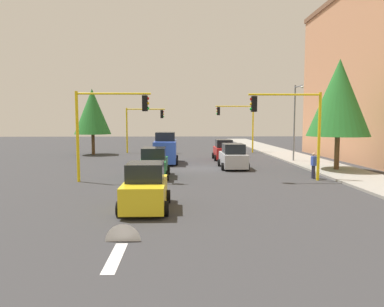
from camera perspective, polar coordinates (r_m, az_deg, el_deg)
name	(u,v)px	position (r m, az deg, el deg)	size (l,w,h in m)	color
ground_plane	(195,168)	(27.91, 0.56, -2.43)	(120.00, 120.00, 0.00)	#353538
sidewalk_kerb	(303,160)	(34.87, 17.69, -1.02)	(80.00, 4.00, 0.15)	gray
lane_arrow_near	(142,201)	(16.64, -8.13, -7.71)	(2.40, 1.10, 1.10)	silver
lane_arrow_mid	(120,247)	(10.93, -11.61, -14.72)	(2.40, 1.10, 1.10)	silver
traffic_signal_far_right	(143,121)	(41.87, -8.06, 5.26)	(0.36, 4.59, 5.32)	yellow
traffic_signal_near_left	(291,118)	(22.71, 15.79, 5.54)	(0.36, 4.59, 5.53)	yellow
traffic_signal_near_right	(107,118)	(22.09, -13.67, 5.65)	(0.36, 4.59, 5.55)	yellow
traffic_signal_far_left	(238,119)	(42.21, 7.51, 5.58)	(0.36, 4.59, 5.67)	yellow
street_lamp_curbside	(296,115)	(32.94, 16.57, 6.11)	(2.15, 0.28, 7.00)	slate
tree_opposite_side	(92,112)	(40.84, -15.92, 6.57)	(4.03, 4.03, 7.35)	brown
tree_roadside_near	(339,98)	(28.24, 22.82, 8.35)	(4.53, 4.53, 8.30)	brown
delivery_van_blue	(165,149)	(31.21, -4.34, 0.74)	(4.80, 2.22, 2.77)	blue
car_silver	(233,157)	(28.00, 6.69, -0.58)	(4.12, 2.12, 1.98)	#B2B5BA
car_yellow	(145,188)	(15.04, -7.59, -5.62)	(3.64, 2.04, 1.98)	yellow
car_red	(224,151)	(34.22, 5.16, 0.47)	(3.60, 2.02, 1.98)	red
car_green	(154,164)	(23.53, -6.23, -1.68)	(4.07, 2.06, 1.98)	#1E7238
pedestrian_crossing	(314,165)	(24.15, 19.20, -1.74)	(0.40, 0.24, 1.70)	#262638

